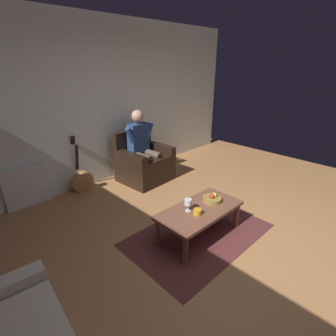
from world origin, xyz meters
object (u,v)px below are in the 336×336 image
Objects in this scene: guitar at (82,179)px; candle_jar at (197,212)px; person_seated at (143,144)px; coffee_table at (200,212)px; armchair at (144,163)px; wine_glass_near at (188,203)px; fruit_bowl at (212,199)px.

guitar reaches higher than candle_jar.
person_seated reaches higher than candle_jar.
coffee_table is 0.16m from candle_jar.
armchair is at bearing 90.00° from person_seated.
wine_glass_near is 0.42m from fruit_bowl.
person_seated reaches higher than guitar.
armchair reaches higher than coffee_table.
armchair is at bearing -111.13° from candle_jar.
guitar is at bearing -81.37° from wine_glass_near.
guitar reaches higher than armchair.
guitar is 2.13m from wine_glass_near.
armchair is 0.71× the size of person_seated.
armchair is 3.73× the size of fruit_bowl.
armchair is 9.51× the size of candle_jar.
fruit_bowl reaches higher than candle_jar.
fruit_bowl is 2.55× the size of candle_jar.
person_seated is 1.16× the size of coffee_table.
coffee_table is at bearing 2.59° from fruit_bowl.
armchair is at bearing 161.43° from guitar.
candle_jar reaches higher than coffee_table.
armchair is 2.00m from candle_jar.
armchair is 0.82× the size of coffee_table.
fruit_bowl is (-0.26, -0.01, 0.09)m from coffee_table.
person_seated is 1.85m from fruit_bowl.
person_seated is 1.21m from guitar.
armchair is at bearing -108.29° from coffee_table.
coffee_table is at bearing 68.36° from person_seated.
candle_jar is at bearing 65.43° from armchair.
wine_glass_near is at bearing 63.39° from armchair.
wine_glass_near is 1.67× the size of candle_jar.
wine_glass_near is (0.74, 1.74, -0.19)m from person_seated.
guitar is (1.06, -0.36, -0.10)m from armchair.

